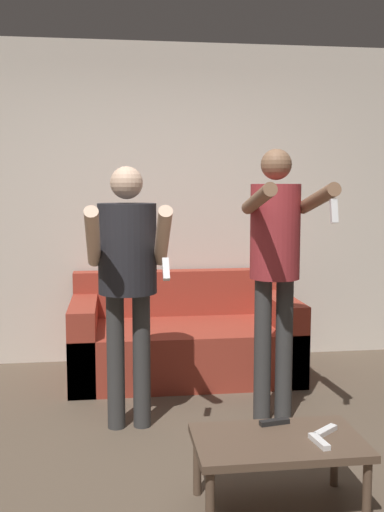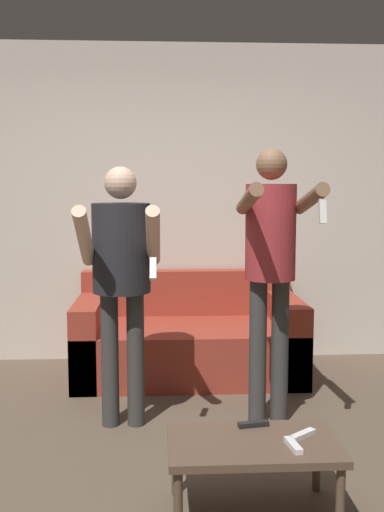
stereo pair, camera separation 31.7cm
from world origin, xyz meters
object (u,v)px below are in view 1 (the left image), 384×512
Objects in this scene: coffee_table at (278,447)px; remote_near at (319,441)px; couch at (183,341)px; person_standing_right at (276,253)px; person_standing_left at (128,266)px; remote_far at (274,422)px; remote_mid at (325,431)px.

remote_near reaches higher than coffee_table.
person_standing_right reaches higher than couch.
coffee_table is at bearing -104.18° from person_standing_right.
couch is 1.36m from person_standing_left.
person_standing_left reaches higher than couch.
person_standing_right is at bearing 74.92° from remote_far.
person_standing_right is (0.46, -1.04, 0.82)m from couch.
couch is 12.56× the size of remote_mid.
remote_near is at bearing -60.19° from remote_far.
person_standing_left reaches higher than remote_mid.
person_standing_right is at bearing 75.82° from coffee_table.
remote_far is (0.22, -1.94, 0.09)m from couch.
coffee_table is 0.17m from remote_far.
person_standing_left is 11.55× the size of remote_mid.
person_standing_left is at bearing 125.58° from remote_near.
coffee_table is (0.19, -2.10, 0.04)m from couch.
remote_near and remote_far have the same top height.
couch is 2.21m from remote_near.
coffee_table is 5.06× the size of remote_near.
person_standing_left is 10.52× the size of remote_far.
remote_near is 1.00× the size of remote_far.
person_standing_right is at bearing 84.91° from remote_near.
remote_mid is (0.07, 0.11, 0.00)m from remote_near.
coffee_table is 5.04× the size of remote_far.
remote_far is (0.68, -0.90, -0.66)m from person_standing_left.
remote_far is at bearing 80.98° from coffee_table.
remote_near is at bearing -122.40° from remote_mid.
person_standing_right is at bearing 88.18° from remote_mid.
remote_near is (0.17, -0.08, 0.05)m from coffee_table.
couch is 2.27× the size of coffee_table.
person_standing_right is 11.24× the size of remote_far.
person_standing_right is 1.34m from coffee_table.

